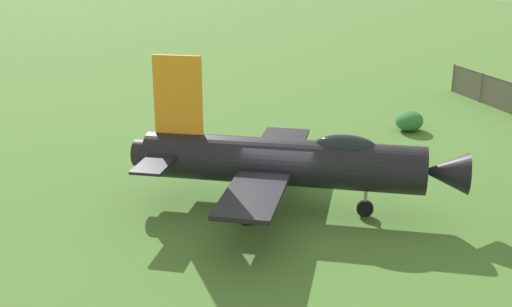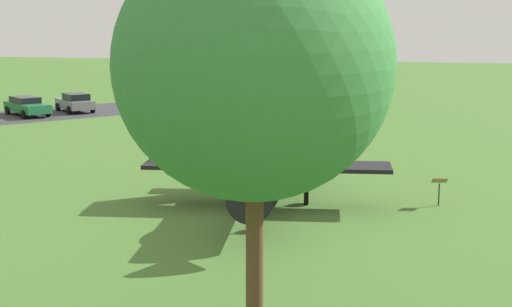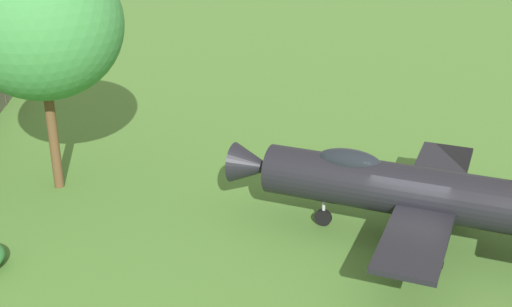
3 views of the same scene
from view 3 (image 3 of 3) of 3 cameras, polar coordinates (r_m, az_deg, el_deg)
The scene contains 3 objects.
ground_plane at distance 23.64m, azimuth 12.74°, elevation -7.21°, with size 200.00×200.00×0.00m, color #47722D.
display_jet at distance 22.78m, azimuth 12.28°, elevation -2.88°, with size 9.87×12.11×5.60m.
shade_tree at distance 25.84m, azimuth -17.77°, elevation 10.41°, with size 5.74×6.22×9.30m.
Camera 3 is at (-19.85, -5.15, 11.75)m, focal length 47.63 mm.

